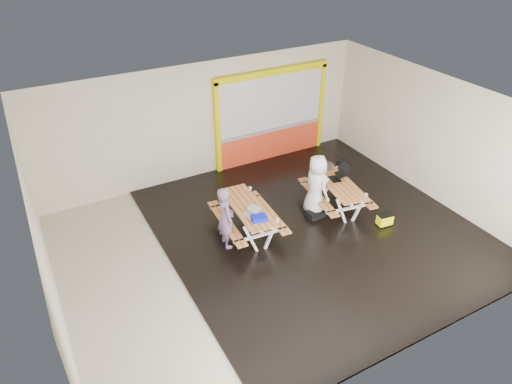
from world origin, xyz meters
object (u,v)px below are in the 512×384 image
blue_pouch (259,218)px  toolbox (324,167)px  laptop_right (337,177)px  dark_case (315,214)px  person_right (316,186)px  laptop_left (251,213)px  backpack (343,168)px  picnic_table_left (248,213)px  picnic_table_right (337,188)px  fluke_bag (385,220)px  person_left (225,217)px

blue_pouch → toolbox: 3.07m
laptop_right → dark_case: (-0.86, -0.31, -0.74)m
blue_pouch → dark_case: blue_pouch is taller
person_right → dark_case: 0.77m
laptop_left → blue_pouch: 0.29m
laptop_left → backpack: backpack is taller
picnic_table_left → picnic_table_right: bearing=-2.6°
picnic_table_left → backpack: backpack is taller
picnic_table_right → laptop_right: (0.09, 0.15, 0.25)m
picnic_table_right → backpack: size_ratio=4.15×
fluke_bag → picnic_table_left: bearing=156.0°
person_left → laptop_left: size_ratio=3.59×
picnic_table_right → backpack: bearing=43.8°
picnic_table_left → laptop_right: (2.76, 0.03, 0.24)m
person_left → laptop_left: 0.64m
picnic_table_left → person_right: bearing=-1.3°
picnic_table_left → person_right: 2.04m
laptop_right → dark_case: size_ratio=1.07×
laptop_left → laptop_right: bearing=7.9°
picnic_table_right → laptop_right: bearing=59.5°
picnic_table_right → person_left: (-3.38, -0.09, 0.24)m
toolbox → dark_case: 1.47m
picnic_table_right → person_right: (-0.64, 0.08, 0.23)m
backpack → fluke_bag: size_ratio=1.26×
picnic_table_left → laptop_left: bearing=-103.6°
laptop_right → dark_case: 1.18m
picnic_table_right → backpack: 0.96m
blue_pouch → picnic_table_right: bearing=10.9°
fluke_bag → backpack: bearing=87.0°
laptop_left → picnic_table_right: bearing=5.0°
picnic_table_right → person_right: 0.68m
backpack → dark_case: (-1.46, -0.82, -0.60)m
laptop_right → dark_case: bearing=-160.2°
person_left → blue_pouch: person_left is taller
laptop_left → backpack: (3.44, 0.90, -0.15)m
picnic_table_right → blue_pouch: blue_pouch is taller
person_left → backpack: size_ratio=3.01×
toolbox → picnic_table_right: bearing=-97.1°
picnic_table_left → toolbox: bearing=12.7°
laptop_left → blue_pouch: (0.05, -0.28, 0.00)m
picnic_table_left → fluke_bag: 3.58m
picnic_table_left → laptop_left: laptop_left is taller
laptop_right → picnic_table_left: bearing=-179.3°
dark_case → fluke_bag: fluke_bag is taller
dark_case → picnic_table_left: bearing=171.6°
person_right → laptop_right: size_ratio=3.70×
laptop_left → laptop_right: (2.85, 0.39, -0.01)m
toolbox → backpack: bearing=-8.0°
laptop_left → dark_case: size_ratio=1.02×
laptop_left → dark_case: bearing=2.4°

